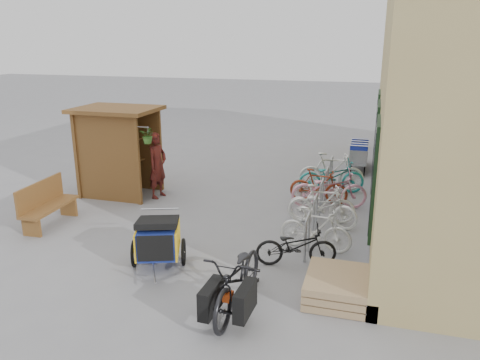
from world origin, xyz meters
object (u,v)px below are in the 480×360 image
(bike_7, at_px, (331,172))
(bike_5, at_px, (319,186))
(bike_4, at_px, (329,189))
(bike_0, at_px, (296,246))
(kiosk, at_px, (115,139))
(bench, at_px, (46,203))
(child_trailer, at_px, (158,238))
(cargo_bike, at_px, (238,280))
(bike_3, at_px, (321,204))
(bike_6, at_px, (331,176))
(shopping_carts, at_px, (359,152))
(person_kiosk, at_px, (157,165))
(bike_2, at_px, (322,206))
(pallet_stack, at_px, (336,287))
(bike_1, at_px, (315,229))

(bike_7, bearing_deg, bike_5, 160.17)
(bike_4, bearing_deg, bike_0, 162.96)
(kiosk, bearing_deg, bike_7, 18.98)
(bench, bearing_deg, child_trailer, -20.88)
(kiosk, height_order, bench, kiosk)
(cargo_bike, relative_size, bike_3, 1.33)
(bike_6, bearing_deg, shopping_carts, -30.28)
(person_kiosk, bearing_deg, bike_5, -69.78)
(cargo_bike, height_order, bike_0, cargo_bike)
(bike_2, xyz_separation_m, bike_5, (-0.27, 1.46, 0.01))
(pallet_stack, height_order, bike_5, bike_5)
(bike_6, bearing_deg, bike_0, 159.83)
(child_trailer, height_order, bike_6, child_trailer)
(bike_3, bearing_deg, bike_7, -7.26)
(bike_4, relative_size, bike_5, 1.24)
(bike_0, xyz_separation_m, bike_2, (0.24, 2.20, 0.05))
(person_kiosk, xyz_separation_m, bike_2, (4.50, -0.76, -0.45))
(kiosk, bearing_deg, bike_1, -20.30)
(kiosk, height_order, bike_2, kiosk)
(bike_3, bearing_deg, person_kiosk, 73.66)
(child_trailer, distance_m, bike_1, 3.14)
(person_kiosk, xyz_separation_m, bike_5, (4.23, 0.70, -0.43))
(bike_0, height_order, bike_5, bike_5)
(bike_0, xyz_separation_m, bike_3, (0.21, 2.28, 0.07))
(bike_2, height_order, bike_7, bike_7)
(bike_2, bearing_deg, cargo_bike, -175.40)
(kiosk, bearing_deg, cargo_bike, -44.07)
(shopping_carts, distance_m, bike_1, 6.62)
(bike_1, xyz_separation_m, bike_5, (-0.28, 2.87, 0.01))
(bike_5, bearing_deg, bike_3, -166.13)
(bike_0, height_order, bike_7, bike_7)
(cargo_bike, height_order, bike_4, cargo_bike)
(pallet_stack, height_order, bike_0, bike_0)
(pallet_stack, xyz_separation_m, child_trailer, (-3.35, 0.29, 0.34))
(person_kiosk, relative_size, bike_7, 0.98)
(child_trailer, xyz_separation_m, bike_3, (2.72, 2.98, -0.08))
(kiosk, bearing_deg, pallet_stack, -31.66)
(bench, relative_size, bike_1, 1.10)
(bench, distance_m, bike_3, 6.33)
(cargo_bike, bearing_deg, bike_3, 81.11)
(child_trailer, xyz_separation_m, bike_0, (2.51, 0.69, -0.15))
(bike_3, bearing_deg, bike_4, -11.13)
(child_trailer, bearing_deg, bike_2, 26.99)
(bike_1, distance_m, bike_6, 3.81)
(bike_0, bearing_deg, bike_7, -17.09)
(child_trailer, height_order, person_kiosk, person_kiosk)
(bike_3, bearing_deg, pallet_stack, -176.74)
(bike_2, distance_m, bike_3, 0.10)
(kiosk, height_order, bike_0, kiosk)
(bike_2, bearing_deg, bike_0, -169.37)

